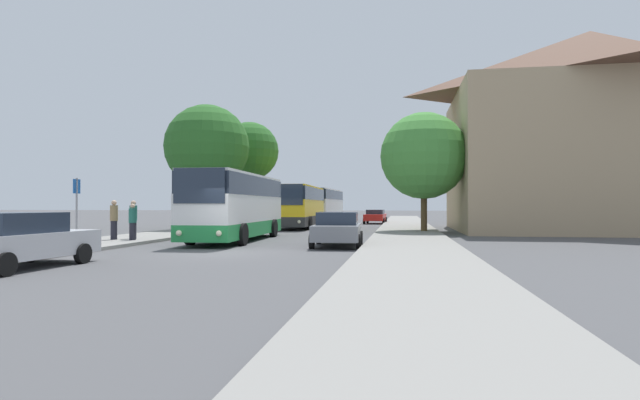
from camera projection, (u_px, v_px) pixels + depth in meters
name	position (u px, v px, depth m)	size (l,w,h in m)	color
ground_plane	(223.00, 253.00, 18.68)	(300.00, 300.00, 0.00)	#4C4C4F
sidewalk_left	(55.00, 248.00, 19.81)	(4.00, 120.00, 0.15)	gray
sidewalk_right	(413.00, 254.00, 17.56)	(4.00, 120.00, 0.15)	gray
building_right_background	(591.00, 131.00, 34.22)	(18.09, 13.81, 13.80)	tan
bus_front	(237.00, 205.00, 25.32)	(2.92, 10.45, 3.34)	#238942
bus_middle	(299.00, 206.00, 39.58)	(3.13, 11.05, 3.28)	#2D2D2D
bus_rear	(324.00, 205.00, 53.20)	(2.95, 11.85, 3.48)	#2D519E
parked_car_left_curb	(17.00, 240.00, 14.04)	(2.28, 4.77, 1.59)	#B7B7BC
parked_car_right_near	(338.00, 229.00, 21.74)	(2.29, 4.27, 1.49)	slate
parked_car_right_far	(375.00, 216.00, 48.53)	(2.19, 4.53, 1.36)	red
bus_stop_sign	(77.00, 203.00, 20.84)	(0.08, 0.45, 2.79)	gray
pedestrian_waiting_near	(133.00, 219.00, 24.51)	(0.36, 0.36, 1.88)	#23232D
pedestrian_waiting_far	(133.00, 222.00, 23.58)	(0.36, 0.36, 1.71)	#23232D
pedestrian_walking_back	(114.00, 219.00, 23.89)	(0.36, 0.36, 1.89)	#23232D
tree_left_near	(250.00, 151.00, 42.44)	(4.93, 4.93, 8.73)	brown
tree_left_far	(207.00, 147.00, 36.09)	(6.09, 6.09, 8.92)	#513D23
tree_right_near	(424.00, 156.00, 32.03)	(5.57, 5.57, 7.61)	#513D23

